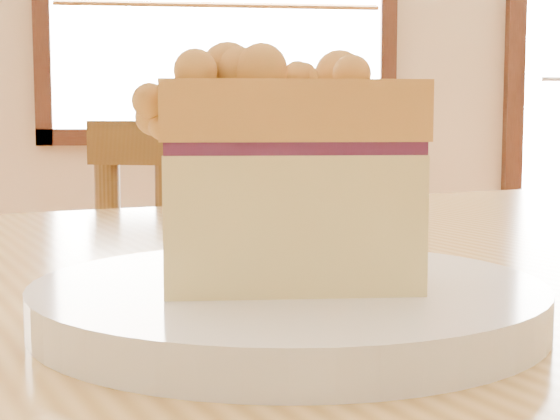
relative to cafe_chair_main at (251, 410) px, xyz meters
name	(u,v)px	position (x,y,z in m)	size (l,w,h in m)	color
cafe_chair_main	(251,410)	(0.00, 0.00, 0.00)	(0.48, 0.48, 0.85)	brown
plate	(288,303)	(-0.05, -0.80, 0.33)	(0.23, 0.23, 0.02)	white
cake_slice	(290,164)	(-0.05, -0.80, 0.39)	(0.12, 0.09, 0.11)	#FDE78F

